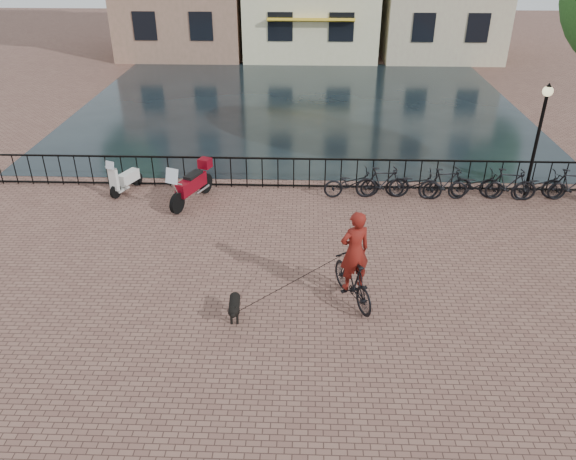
{
  "coord_description": "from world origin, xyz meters",
  "views": [
    {
      "loc": [
        0.41,
        -8.45,
        7.51
      ],
      "look_at": [
        0.0,
        3.0,
        1.2
      ],
      "focal_mm": 35.0,
      "sensor_mm": 36.0,
      "label": 1
    }
  ],
  "objects_px": {
    "cyclist": "(354,263)",
    "dog": "(235,307)",
    "motorcycle": "(191,180)",
    "scooter": "(125,173)",
    "lamp_post": "(541,123)"
  },
  "relations": [
    {
      "from": "cyclist",
      "to": "dog",
      "type": "relative_size",
      "value": 3.02
    },
    {
      "from": "motorcycle",
      "to": "cyclist",
      "type": "bearing_deg",
      "value": -24.92
    },
    {
      "from": "lamp_post",
      "to": "scooter",
      "type": "relative_size",
      "value": 2.47
    },
    {
      "from": "cyclist",
      "to": "scooter",
      "type": "relative_size",
      "value": 1.87
    },
    {
      "from": "dog",
      "to": "scooter",
      "type": "xyz_separation_m",
      "value": [
        -4.19,
        6.35,
        0.34
      ]
    },
    {
      "from": "dog",
      "to": "lamp_post",
      "type": "bearing_deg",
      "value": 34.01
    },
    {
      "from": "lamp_post",
      "to": "cyclist",
      "type": "height_order",
      "value": "lamp_post"
    },
    {
      "from": "dog",
      "to": "scooter",
      "type": "height_order",
      "value": "scooter"
    },
    {
      "from": "cyclist",
      "to": "dog",
      "type": "distance_m",
      "value": 2.75
    },
    {
      "from": "cyclist",
      "to": "lamp_post",
      "type": "bearing_deg",
      "value": -157.49
    },
    {
      "from": "lamp_post",
      "to": "scooter",
      "type": "xyz_separation_m",
      "value": [
        -12.47,
        -0.05,
        -1.75
      ]
    },
    {
      "from": "motorcycle",
      "to": "scooter",
      "type": "height_order",
      "value": "motorcycle"
    },
    {
      "from": "lamp_post",
      "to": "cyclist",
      "type": "xyz_separation_m",
      "value": [
        -5.73,
        -5.67,
        -1.39
      ]
    },
    {
      "from": "dog",
      "to": "motorcycle",
      "type": "xyz_separation_m",
      "value": [
        -1.97,
        5.64,
        0.45
      ]
    },
    {
      "from": "cyclist",
      "to": "motorcycle",
      "type": "height_order",
      "value": "cyclist"
    }
  ]
}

